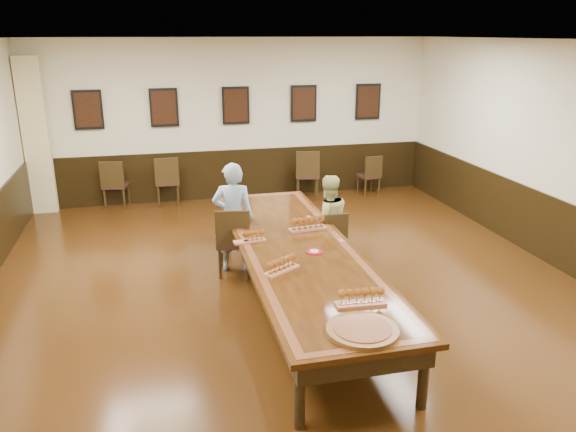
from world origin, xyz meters
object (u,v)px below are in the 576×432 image
object	(u,v)px
chair_woman	(329,239)
spare_chair_b	(167,180)
chair_man	(234,240)
spare_chair_c	(307,174)
carved_platter	(362,330)
spare_chair_d	(369,175)
spare_chair_a	(116,184)
person_man	(233,218)
conference_table	(297,258)
person_woman	(328,221)

from	to	relation	value
chair_woman	spare_chair_b	distance (m)	4.38
chair_man	chair_woman	size ratio (longest dim) A/B	1.14
chair_man	spare_chair_c	bearing A→B (deg)	-109.83
spare_chair_b	carved_platter	xyz separation A→B (m)	(1.48, -6.92, 0.28)
spare_chair_d	spare_chair_b	bearing A→B (deg)	-11.60
spare_chair_c	carved_platter	world-z (taller)	spare_chair_c
spare_chair_a	person_man	world-z (taller)	person_man
spare_chair_c	person_man	bearing A→B (deg)	71.29
spare_chair_c	carved_platter	xyz separation A→B (m)	(-1.36, -6.75, 0.27)
spare_chair_d	spare_chair_c	bearing A→B (deg)	-11.49
spare_chair_b	spare_chair_d	xyz separation A→B (m)	(4.17, -0.25, -0.07)
chair_woman	person_man	xyz separation A→B (m)	(-1.35, 0.23, 0.36)
chair_man	spare_chair_a	bearing A→B (deg)	-53.94
spare_chair_a	spare_chair_c	xyz separation A→B (m)	(3.82, -0.19, 0.03)
spare_chair_a	person_man	size ratio (longest dim) A/B	0.60
chair_man	conference_table	distance (m)	1.28
spare_chair_b	spare_chair_c	distance (m)	2.85
spare_chair_d	person_man	xyz separation A→B (m)	(-3.36, -3.32, 0.37)
chair_man	spare_chair_b	bearing A→B (deg)	-67.33
spare_chair_c	carved_platter	distance (m)	6.89
spare_chair_d	carved_platter	xyz separation A→B (m)	(-2.69, -6.68, 0.35)
spare_chair_b	person_man	bearing A→B (deg)	101.55
person_woman	conference_table	size ratio (longest dim) A/B	0.27
carved_platter	person_man	bearing A→B (deg)	101.22
spare_chair_c	person_woman	distance (m)	3.61
person_woman	spare_chair_a	bearing A→B (deg)	-51.93
carved_platter	spare_chair_d	bearing A→B (deg)	68.06
conference_table	spare_chair_b	bearing A→B (deg)	106.80
chair_man	spare_chair_c	distance (m)	4.06
person_man	carved_platter	xyz separation A→B (m)	(0.67, -3.35, -0.02)
chair_man	carved_platter	world-z (taller)	chair_man
spare_chair_a	person_man	bearing A→B (deg)	128.88
chair_man	spare_chair_d	xyz separation A→B (m)	(3.37, 3.43, -0.07)
spare_chair_b	carved_platter	size ratio (longest dim) A/B	1.49
spare_chair_b	conference_table	distance (m)	4.99
chair_man	spare_chair_b	world-z (taller)	chair_man
spare_chair_d	person_man	world-z (taller)	person_man
carved_platter	conference_table	bearing A→B (deg)	91.09
person_woman	chair_man	bearing A→B (deg)	-3.51
spare_chair_b	person_woman	bearing A→B (deg)	118.97
spare_chair_d	conference_table	distance (m)	5.29
chair_man	spare_chair_a	distance (m)	4.10
person_woman	carved_platter	bearing A→B (deg)	75.89
spare_chair_a	spare_chair_c	bearing A→B (deg)	-170.59
spare_chair_d	person_woman	distance (m)	4.01
spare_chair_c	carved_platter	bearing A→B (deg)	90.68
chair_man	person_woman	size ratio (longest dim) A/B	0.73
spare_chair_d	carved_platter	world-z (taller)	spare_chair_d
spare_chair_b	chair_woman	bearing A→B (deg)	118.39
spare_chair_d	person_man	size ratio (longest dim) A/B	0.54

